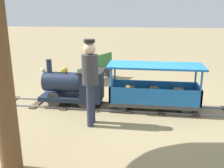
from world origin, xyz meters
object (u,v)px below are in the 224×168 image
Objects in this scene: locomotive at (75,85)px; conductor_person at (90,76)px; passenger_car at (154,91)px; park_bench at (97,67)px.

locomotive is 1.18m from conductor_person.
passenger_car reaches higher than park_bench.
park_bench is (2.23, 1.71, -0.01)m from passenger_car.
conductor_person is (-0.92, 1.20, 0.53)m from passenger_car.
passenger_car is (0.00, -1.76, -0.06)m from locomotive.
passenger_car is at bearing -52.51° from conductor_person.
locomotive is at bearing 178.69° from park_bench.
passenger_car is 1.48× the size of park_bench.
park_bench is at bearing -1.31° from locomotive.
locomotive is 1.07× the size of park_bench.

